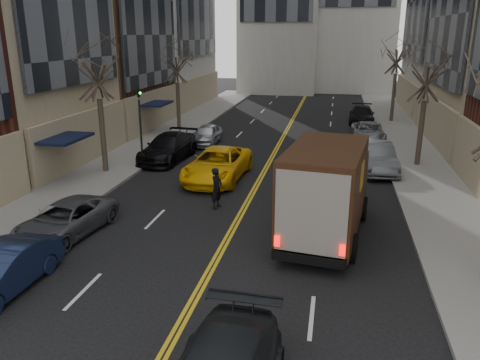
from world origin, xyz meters
name	(u,v)px	position (x,y,z in m)	size (l,w,h in m)	color
sidewalk_left	(149,145)	(-9.00, 27.00, 0.07)	(4.00, 66.00, 0.15)	slate
sidewalk_right	(415,157)	(9.00, 27.00, 0.07)	(4.00, 66.00, 0.15)	slate
tree_lf_mid	(96,54)	(-8.80, 20.00, 6.60)	(3.20, 3.20, 8.91)	#382D23
tree_lf_far	(176,55)	(-8.80, 33.00, 6.02)	(3.20, 3.20, 8.12)	#382D23
tree_rt_mid	(429,61)	(8.80, 25.00, 6.17)	(3.20, 3.20, 8.32)	#382D23
tree_rt_far	(398,44)	(8.80, 40.00, 6.74)	(3.20, 3.20, 9.11)	#382D23
traffic_signal	(140,119)	(-7.39, 22.00, 2.82)	(0.29, 0.26, 4.70)	black
ups_truck	(327,191)	(3.67, 13.66, 1.88)	(3.46, 7.08, 3.73)	black
taxi	(218,164)	(-2.27, 20.17, 0.83)	(2.75, 5.96, 1.66)	yellow
pedestrian	(217,188)	(-1.23, 15.88, 0.94)	(0.69, 0.45, 1.88)	black
parked_lf_b	(2,271)	(-5.85, 7.50, 0.71)	(1.51, 4.32, 1.42)	#101A34
parked_lf_c	(65,220)	(-6.30, 11.72, 0.66)	(2.18, 4.73, 1.31)	#4B4D52
parked_lf_d	(168,147)	(-6.30, 23.50, 0.81)	(2.28, 5.60, 1.63)	black
parked_lf_e	(207,135)	(-5.10, 28.21, 0.71)	(1.67, 4.14, 1.41)	#B7BABF
parked_rt_a	(376,157)	(6.30, 23.50, 0.82)	(1.74, 4.99, 1.65)	#52565B
parked_rt_b	(368,132)	(6.30, 31.61, 0.68)	(2.27, 4.92, 1.37)	#A1A4A9
parked_rt_c	(362,115)	(6.14, 38.90, 0.76)	(2.12, 5.21, 1.51)	black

